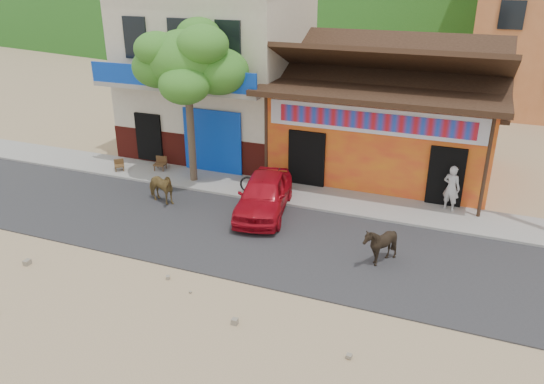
{
  "coord_description": "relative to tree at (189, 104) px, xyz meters",
  "views": [
    {
      "loc": [
        5.25,
        -10.86,
        7.8
      ],
      "look_at": [
        -0.22,
        3.0,
        1.4
      ],
      "focal_mm": 35.0,
      "sensor_mm": 36.0,
      "label": 1
    }
  ],
  "objects": [
    {
      "name": "cafe_building",
      "position": [
        -0.9,
        4.2,
        0.38
      ],
      "size": [
        7.0,
        6.0,
        7.0
      ],
      "primitive_type": "cube",
      "color": "beige",
      "rests_on": "ground"
    },
    {
      "name": "dance_club",
      "position": [
        6.6,
        4.2,
        -1.32
      ],
      "size": [
        8.0,
        6.0,
        3.6
      ],
      "primitive_type": "cube",
      "color": "orange",
      "rests_on": "ground"
    },
    {
      "name": "cow_tan",
      "position": [
        -0.1,
        -2.18,
        -2.5
      ],
      "size": [
        1.48,
        0.95,
        1.16
      ],
      "primitive_type": "imported",
      "rotation": [
        0.0,
        0.0,
        1.32
      ],
      "color": "brown",
      "rests_on": "road"
    },
    {
      "name": "road",
      "position": [
        4.6,
        -3.3,
        -3.1
      ],
      "size": [
        60.0,
        5.0,
        0.04
      ],
      "primitive_type": "cube",
      "color": "#28282B",
      "rests_on": "ground"
    },
    {
      "name": "scooter",
      "position": [
        3.1,
        -0.32,
        -2.51
      ],
      "size": [
        1.92,
        0.85,
        0.98
      ],
      "primitive_type": "imported",
      "rotation": [
        0.0,
        0.0,
        1.68
      ],
      "color": "black",
      "rests_on": "sidewalk"
    },
    {
      "name": "red_car",
      "position": [
        3.6,
        -1.58,
        -2.42
      ],
      "size": [
        2.3,
        4.12,
        1.33
      ],
      "primitive_type": "imported",
      "rotation": [
        0.0,
        0.0,
        0.2
      ],
      "color": "#B30C1B",
      "rests_on": "road"
    },
    {
      "name": "cow_dark",
      "position": [
        7.89,
        -3.48,
        -2.5
      ],
      "size": [
        1.28,
        1.2,
        1.17
      ],
      "primitive_type": "imported",
      "rotation": [
        0.0,
        0.0,
        -1.29
      ],
      "color": "black",
      "rests_on": "road"
    },
    {
      "name": "pedestrian",
      "position": [
        9.44,
        0.79,
        -2.21
      ],
      "size": [
        0.67,
        0.55,
        1.58
      ],
      "primitive_type": "imported",
      "rotation": [
        0.0,
        0.0,
        2.79
      ],
      "color": "#BCBCBC",
      "rests_on": "sidewalk"
    },
    {
      "name": "cafe_chair_left",
      "position": [
        -1.8,
        0.45,
        -2.51
      ],
      "size": [
        0.54,
        0.54,
        0.98
      ],
      "primitive_type": null,
      "rotation": [
        0.0,
        0.0,
        0.2
      ],
      "color": "#4F2B1A",
      "rests_on": "sidewalk"
    },
    {
      "name": "sidewalk",
      "position": [
        4.6,
        0.2,
        -3.06
      ],
      "size": [
        60.0,
        2.0,
        0.12
      ],
      "primitive_type": "cube",
      "color": "gray",
      "rests_on": "ground"
    },
    {
      "name": "tree",
      "position": [
        0.0,
        0.0,
        0.0
      ],
      "size": [
        3.0,
        3.0,
        6.0
      ],
      "primitive_type": null,
      "color": "#2D721E",
      "rests_on": "sidewalk"
    },
    {
      "name": "ground",
      "position": [
        4.6,
        -5.8,
        -3.12
      ],
      "size": [
        120.0,
        120.0,
        0.0
      ],
      "primitive_type": "plane",
      "color": "#9E825B",
      "rests_on": "ground"
    },
    {
      "name": "cafe_chair_right",
      "position": [
        -3.3,
        -0.22,
        -2.59
      ],
      "size": [
        0.54,
        0.54,
        0.82
      ],
      "primitive_type": null,
      "rotation": [
        0.0,
        0.0,
        0.67
      ],
      "color": "#4D3719",
      "rests_on": "sidewalk"
    }
  ]
}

